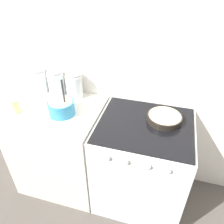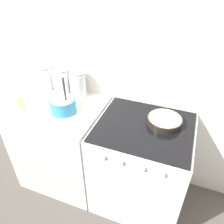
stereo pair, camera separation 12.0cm
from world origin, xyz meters
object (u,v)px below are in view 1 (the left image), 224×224
at_px(mixing_bowl, 61,107).
at_px(storage_jar_left, 39,82).
at_px(tin_can, 15,106).
at_px(stove, 141,163).
at_px(baking_pan, 164,118).
at_px(storage_jar_middle, 56,85).
at_px(storage_jar_right, 75,87).

distance_m(mixing_bowl, storage_jar_left, 0.47).
bearing_deg(tin_can, storage_jar_left, 89.20).
height_order(stove, baking_pan, baking_pan).
bearing_deg(mixing_bowl, storage_jar_middle, 123.70).
bearing_deg(storage_jar_right, storage_jar_middle, -180.00).
relative_size(baking_pan, tin_can, 2.38).
height_order(mixing_bowl, storage_jar_middle, mixing_bowl).
relative_size(stove, mixing_bowl, 2.82).
bearing_deg(baking_pan, storage_jar_left, 172.86).
height_order(storage_jar_left, storage_jar_middle, storage_jar_middle).
relative_size(baking_pan, storage_jar_right, 1.17).
relative_size(storage_jar_middle, storage_jar_right, 0.99).
relative_size(stove, tin_can, 7.79).
distance_m(mixing_bowl, tin_can, 0.39).
relative_size(mixing_bowl, storage_jar_middle, 1.38).
distance_m(stove, tin_can, 1.18).
xyz_separation_m(storage_jar_middle, storage_jar_right, (0.18, 0.00, 0.00)).
bearing_deg(tin_can, storage_jar_middle, 62.86).
height_order(stove, tin_can, tin_can).
height_order(mixing_bowl, storage_jar_right, mixing_bowl).
distance_m(stove, baking_pan, 0.50).
bearing_deg(tin_can, baking_pan, 10.29).
distance_m(stove, storage_jar_left, 1.21).
bearing_deg(storage_jar_left, stove, -12.51).
relative_size(stove, storage_jar_left, 3.93).
xyz_separation_m(stove, mixing_bowl, (-0.69, -0.05, 0.51)).
bearing_deg(stove, storage_jar_middle, 164.98).
relative_size(storage_jar_right, tin_can, 2.04).
bearing_deg(storage_jar_left, storage_jar_right, -0.00).
height_order(stove, storage_jar_left, storage_jar_left).
bearing_deg(storage_jar_middle, storage_jar_left, 180.00).
bearing_deg(storage_jar_left, tin_can, -90.80).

